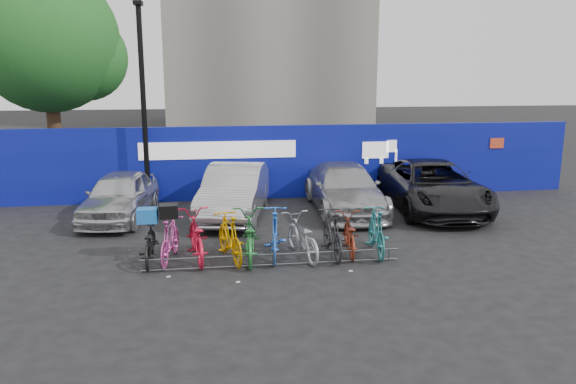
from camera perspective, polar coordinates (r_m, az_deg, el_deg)
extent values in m
plane|color=black|center=(12.81, -1.85, -6.69)|extent=(100.00, 100.00, 0.00)
cube|color=navy|center=(18.33, -3.93, 2.98)|extent=(22.00, 0.15, 2.40)
cube|color=white|center=(18.12, -7.09, 4.25)|extent=(5.00, 0.02, 0.55)
cube|color=white|center=(18.94, 8.88, 4.24)|extent=(1.20, 0.02, 0.90)
cube|color=#C74023|center=(20.59, 20.46, 4.67)|extent=(0.50, 0.02, 0.35)
cylinder|color=#382314|center=(22.87, -22.62, 5.95)|extent=(0.50, 0.50, 4.00)
sphere|color=#1C5A1F|center=(22.79, -23.31, 13.96)|extent=(5.20, 5.20, 5.20)
sphere|color=#1C5A1F|center=(22.79, -20.00, 12.70)|extent=(3.20, 3.20, 3.20)
cylinder|color=black|center=(17.58, -14.44, 8.13)|extent=(0.16, 0.16, 6.00)
cube|color=black|center=(17.64, -14.99, 18.05)|extent=(0.25, 0.50, 0.12)
cylinder|color=#595B60|center=(12.15, -1.55, -6.35)|extent=(5.60, 0.03, 0.03)
cylinder|color=#595B60|center=(12.23, -1.54, -7.37)|extent=(5.60, 0.03, 0.03)
cylinder|color=#595B60|center=(12.20, -13.87, -7.35)|extent=(0.03, 0.03, 0.28)
cylinder|color=#595B60|center=(12.13, -7.70, -7.20)|extent=(0.03, 0.03, 0.28)
cylinder|color=#595B60|center=(12.20, -1.54, -6.98)|extent=(0.03, 0.03, 0.28)
cylinder|color=#595B60|center=(12.41, 4.47, -6.68)|extent=(0.03, 0.03, 0.28)
cylinder|color=#595B60|center=(12.74, 10.23, -6.32)|extent=(0.03, 0.03, 0.28)
imported|color=#B4B5B9|center=(16.56, -16.73, -0.38)|extent=(2.12, 4.15, 1.35)
imported|color=#9F9FA3|center=(16.21, -5.47, 0.06)|extent=(2.45, 4.71, 1.48)
imported|color=#9E9EA2|center=(16.86, 5.75, 0.35)|extent=(2.04, 4.79, 1.38)
imported|color=black|center=(17.45, 14.46, 0.59)|extent=(2.84, 5.47, 1.47)
imported|color=black|center=(12.75, -13.94, -4.99)|extent=(0.63, 1.74, 0.91)
imported|color=#BF3C91|center=(12.68, -11.91, -4.76)|extent=(0.74, 1.73, 1.01)
imported|color=red|center=(12.70, -9.35, -4.47)|extent=(0.97, 2.12, 1.07)
imported|color=#D59300|center=(12.51, -5.94, -4.60)|extent=(0.92, 1.88, 1.09)
imported|color=#20752E|center=(12.58, -4.01, -4.51)|extent=(0.82, 2.07, 1.07)
imported|color=blue|center=(12.67, -1.33, -4.20)|extent=(0.77, 1.94, 1.13)
imported|color=#989A9F|center=(12.68, 1.44, -4.58)|extent=(1.00, 1.94, 0.97)
imported|color=#232326|center=(12.80, 4.53, -4.19)|extent=(0.52, 1.80, 1.08)
imported|color=maroon|center=(13.05, 6.23, -4.29)|extent=(0.83, 1.80, 0.91)
imported|color=#1F6E71|center=(13.05, 8.97, -3.97)|extent=(0.70, 1.85, 1.09)
cube|color=blue|center=(12.59, -14.08, -2.32)|extent=(0.44, 0.34, 0.31)
cube|color=black|center=(12.51, -12.05, -1.90)|extent=(0.42, 0.39, 0.30)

